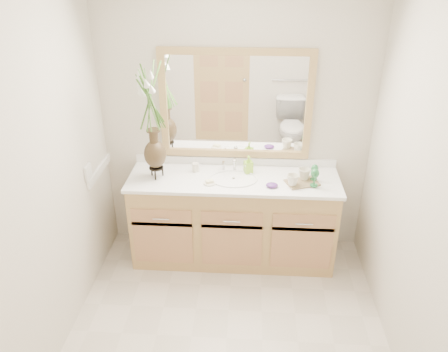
# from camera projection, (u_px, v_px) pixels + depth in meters

# --- Properties ---
(floor) EXTENTS (2.60, 2.60, 0.00)m
(floor) POSITION_uv_depth(u_px,v_px,m) (227.00, 338.00, 3.28)
(floor) COLOR beige
(floor) RESTS_ON ground
(wall_back) EXTENTS (2.40, 0.02, 2.40)m
(wall_back) POSITION_uv_depth(u_px,v_px,m) (236.00, 126.00, 3.88)
(wall_back) COLOR beige
(wall_back) RESTS_ON floor
(wall_left) EXTENTS (0.02, 2.60, 2.40)m
(wall_left) POSITION_uv_depth(u_px,v_px,m) (40.00, 195.00, 2.79)
(wall_left) COLOR beige
(wall_left) RESTS_ON floor
(wall_right) EXTENTS (0.02, 2.60, 2.40)m
(wall_right) POSITION_uv_depth(u_px,v_px,m) (424.00, 207.00, 2.66)
(wall_right) COLOR beige
(wall_right) RESTS_ON floor
(vanity) EXTENTS (1.80, 0.55, 0.80)m
(vanity) POSITION_uv_depth(u_px,v_px,m) (233.00, 220.00, 3.99)
(vanity) COLOR tan
(vanity) RESTS_ON floor
(counter) EXTENTS (1.84, 0.57, 0.03)m
(counter) POSITION_uv_depth(u_px,v_px,m) (234.00, 180.00, 3.80)
(counter) COLOR white
(counter) RESTS_ON vanity
(sink) EXTENTS (0.38, 0.34, 0.23)m
(sink) POSITION_uv_depth(u_px,v_px,m) (234.00, 184.00, 3.80)
(sink) COLOR white
(sink) RESTS_ON counter
(mirror) EXTENTS (1.32, 0.04, 0.97)m
(mirror) POSITION_uv_depth(u_px,v_px,m) (236.00, 105.00, 3.76)
(mirror) COLOR white
(mirror) RESTS_ON wall_back
(switch_plate) EXTENTS (0.02, 0.12, 0.12)m
(switch_plate) POSITION_uv_depth(u_px,v_px,m) (88.00, 172.00, 3.57)
(switch_plate) COLOR white
(switch_plate) RESTS_ON wall_left
(flower_vase) EXTENTS (0.22, 0.22, 0.91)m
(flower_vase) POSITION_uv_depth(u_px,v_px,m) (152.00, 109.00, 3.53)
(flower_vase) COLOR black
(flower_vase) RESTS_ON counter
(tumbler) EXTENTS (0.06, 0.06, 0.08)m
(tumbler) POSITION_uv_depth(u_px,v_px,m) (196.00, 167.00, 3.89)
(tumbler) COLOR beige
(tumbler) RESTS_ON counter
(soap_dish) EXTENTS (0.10, 0.10, 0.03)m
(soap_dish) POSITION_uv_depth(u_px,v_px,m) (210.00, 183.00, 3.70)
(soap_dish) COLOR beige
(soap_dish) RESTS_ON counter
(soap_bottle) EXTENTS (0.08, 0.08, 0.14)m
(soap_bottle) POSITION_uv_depth(u_px,v_px,m) (248.00, 165.00, 3.86)
(soap_bottle) COLOR #91D030
(soap_bottle) RESTS_ON counter
(purple_dish) EXTENTS (0.13, 0.11, 0.04)m
(purple_dish) POSITION_uv_depth(u_px,v_px,m) (272.00, 185.00, 3.64)
(purple_dish) COLOR #542777
(purple_dish) RESTS_ON counter
(tray) EXTENTS (0.31, 0.26, 0.01)m
(tray) POSITION_uv_depth(u_px,v_px,m) (302.00, 183.00, 3.71)
(tray) COLOR brown
(tray) RESTS_ON counter
(mug_left) EXTENTS (0.11, 0.10, 0.10)m
(mug_left) POSITION_uv_depth(u_px,v_px,m) (293.00, 180.00, 3.63)
(mug_left) COLOR beige
(mug_left) RESTS_ON tray
(mug_right) EXTENTS (0.15, 0.14, 0.11)m
(mug_right) POSITION_uv_depth(u_px,v_px,m) (304.00, 174.00, 3.72)
(mug_right) COLOR beige
(mug_right) RESTS_ON tray
(goblet_front) EXTENTS (0.07, 0.07, 0.16)m
(goblet_front) POSITION_uv_depth(u_px,v_px,m) (315.00, 174.00, 3.60)
(goblet_front) COLOR #257039
(goblet_front) RESTS_ON tray
(goblet_back) EXTENTS (0.06, 0.06, 0.14)m
(goblet_back) POSITION_uv_depth(u_px,v_px,m) (315.00, 169.00, 3.70)
(goblet_back) COLOR #257039
(goblet_back) RESTS_ON tray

